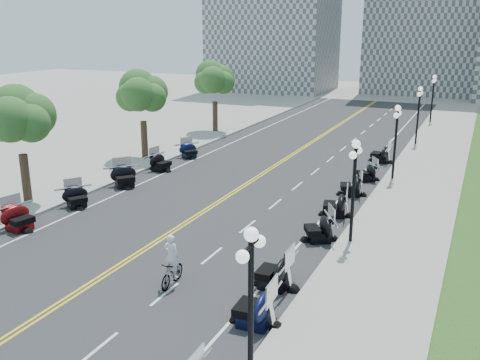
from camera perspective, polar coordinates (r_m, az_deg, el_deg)
The scene contains 47 objects.
ground at distance 26.16m, azimuth -9.27°, elevation -6.77°, with size 160.00×160.00×0.00m, color gray.
road at distance 34.37m, azimuth -0.02°, elevation -0.90°, with size 16.00×90.00×0.01m, color #333335.
centerline_yellow_a at distance 34.41m, azimuth -0.20°, elevation -0.86°, with size 0.12×90.00×0.00m, color yellow.
centerline_yellow_b at distance 34.32m, azimuth 0.17°, elevation -0.91°, with size 0.12×90.00×0.00m, color yellow.
edge_line_north at distance 32.35m, azimuth 10.35°, elevation -2.26°, with size 0.12×90.00×0.00m, color white.
edge_line_south at distance 37.38m, azimuth -8.97°, elevation 0.33°, with size 0.12×90.00×0.00m, color white.
lane_dash_4 at distance 18.79m, azimuth -14.88°, elevation -16.94°, with size 0.12×2.00×0.00m, color white.
lane_dash_5 at distance 21.54m, azimuth -8.04°, elevation -11.95°, with size 0.12×2.00×0.00m, color white.
lane_dash_6 at distance 24.63m, azimuth -3.00°, elevation -8.04°, with size 0.12×2.00×0.00m, color white.
lane_dash_7 at distance 27.95m, azimuth 0.81°, elevation -4.98°, with size 0.12×2.00×0.00m, color white.
lane_dash_8 at distance 31.43m, azimuth 3.77°, elevation -2.57°, with size 0.12×2.00×0.00m, color white.
lane_dash_9 at distance 35.03m, azimuth 6.12°, elevation -0.65°, with size 0.12×2.00×0.00m, color white.
lane_dash_10 at distance 38.70m, azimuth 8.03°, elevation 0.92°, with size 0.12×2.00×0.00m, color white.
lane_dash_11 at distance 42.43m, azimuth 9.60°, elevation 2.21°, with size 0.12×2.00×0.00m, color white.
lane_dash_12 at distance 46.21m, azimuth 10.92°, elevation 3.29°, with size 0.12×2.00×0.00m, color white.
lane_dash_13 at distance 50.02m, azimuth 12.05°, elevation 4.21°, with size 0.12×2.00×0.00m, color white.
lane_dash_14 at distance 53.86m, azimuth 13.01°, elevation 4.99°, with size 0.12×2.00×0.00m, color white.
lane_dash_15 at distance 57.72m, azimuth 13.85°, elevation 5.67°, with size 0.12×2.00×0.00m, color white.
lane_dash_16 at distance 61.59m, azimuth 14.59°, elevation 6.26°, with size 0.12×2.00×0.00m, color white.
lane_dash_17 at distance 65.49m, azimuth 15.24°, elevation 6.78°, with size 0.12×2.00×0.00m, color white.
lane_dash_18 at distance 69.39m, azimuth 15.81°, elevation 7.24°, with size 0.12×2.00×0.00m, color white.
lane_dash_19 at distance 73.31m, azimuth 16.33°, elevation 7.66°, with size 0.12×2.00×0.00m, color white.
sidewalk_north at distance 31.65m, azimuth 17.55°, elevation -3.07°, with size 5.00×90.00×0.15m, color #9E9991.
sidewalk_south at distance 39.72m, azimuth -13.92°, elevation 1.09°, with size 5.00×90.00×0.15m, color #9E9991.
distant_block_a at distance 87.82m, azimuth 3.67°, elevation 18.08°, with size 18.00×14.00×26.00m, color gray.
street_lamp_1 at distance 14.94m, azimuth 1.15°, elevation -14.03°, with size 0.50×1.20×4.90m, color black, non-canonical shape.
street_lamp_2 at distance 25.52m, azimuth 11.99°, elevation -1.29°, with size 0.50×1.20×4.90m, color black, non-canonical shape.
street_lamp_3 at distance 36.98m, azimuth 16.23°, elevation 3.84°, with size 0.50×1.20×4.90m, color black, non-canonical shape.
street_lamp_4 at distance 48.70m, azimuth 18.46°, elevation 6.51°, with size 0.50×1.20×4.90m, color black, non-canonical shape.
street_lamp_5 at distance 60.53m, azimuth 19.83°, elevation 8.14°, with size 0.50×1.20×4.90m, color black, non-canonical shape.
tree_2 at distance 32.69m, azimuth -22.47°, elevation 5.54°, with size 4.80×4.80×9.20m, color #235619, non-canonical shape.
tree_3 at distance 41.67m, azimuth -10.38°, elevation 8.56°, with size 4.80×4.80×9.20m, color #235619, non-canonical shape.
tree_4 at distance 51.89m, azimuth -2.72°, elevation 10.27°, with size 4.80×4.80×9.20m, color #235619, non-canonical shape.
motorcycle_n_4 at distance 19.08m, azimuth 1.61°, elevation -13.26°, with size 2.10×2.10×1.47m, color black, non-canonical shape.
motorcycle_n_5 at distance 21.59m, azimuth 3.72°, elevation -9.59°, with size 2.11×2.11×1.47m, color black, non-canonical shape.
motorcycle_n_6 at distance 26.23m, azimuth 8.44°, elevation -4.99°, with size 2.03×2.03×1.42m, color black, non-canonical shape.
motorcycle_n_7 at distance 29.72m, azimuth 10.16°, elevation -2.49°, with size 2.05×2.05×1.44m, color black, non-canonical shape.
motorcycle_n_8 at distance 33.48m, azimuth 11.78°, elevation -0.47°, with size 2.00×2.00×1.40m, color black, non-canonical shape.
motorcycle_n_9 at distance 36.88m, azimuth 13.38°, elevation 0.89°, with size 1.85×1.85×1.29m, color black, non-canonical shape.
motorcycle_n_10 at distance 42.16m, azimuth 14.78°, elevation 2.81°, with size 2.08×2.08×1.46m, color black, non-canonical shape.
motorcycle_s_5 at distance 29.53m, azimuth -22.56°, elevation -3.65°, with size 2.04×2.04×1.43m, color #590A0C, non-canonical shape.
motorcycle_s_6 at distance 32.10m, azimuth -17.07°, elevation -1.67°, with size 1.87×1.87×1.31m, color black, non-canonical shape.
motorcycle_s_7 at distance 35.32m, azimuth -12.25°, elevation 0.45°, with size 2.13×2.13×1.49m, color black, non-canonical shape.
motorcycle_s_8 at distance 38.76m, azimuth -8.49°, elevation 1.96°, with size 1.96×1.96×1.37m, color black, non-canonical shape.
motorcycle_s_9 at distance 42.32m, azimuth -5.46°, elevation 3.21°, with size 1.83×1.83×1.28m, color black, non-canonical shape.
bicycle at distance 21.96m, azimuth -7.26°, elevation -9.80°, with size 0.51×1.79×1.08m, color #A51414.
cyclist_rider at distance 21.36m, azimuth -7.39°, elevation -6.27°, with size 0.67×0.44×1.84m, color silver.
Camera 1 is at (13.72, -19.84, 10.13)m, focal length 40.00 mm.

